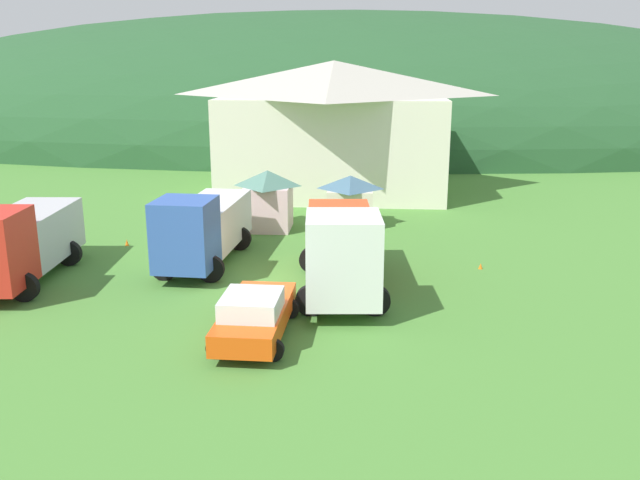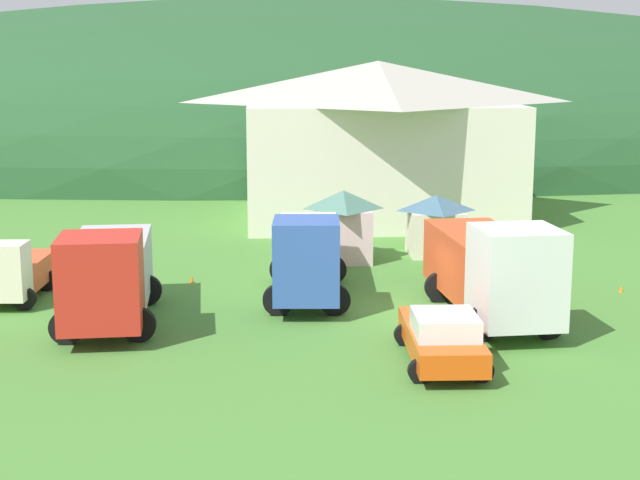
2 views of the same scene
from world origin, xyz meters
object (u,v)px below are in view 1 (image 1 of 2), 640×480
depot_building (334,124)px  traffic_cone_mid_row (127,245)px  play_shed_pink (268,199)px  play_shed_cream (350,200)px  crane_truck_red (16,240)px  heavy_rig_white (341,247)px  box_truck_blue (203,227)px  service_pickup_orange (255,314)px  traffic_cone_near_pickup (480,269)px

depot_building → traffic_cone_mid_row: size_ratio=24.66×
traffic_cone_mid_row → play_shed_pink: bearing=30.6°
play_shed_cream → crane_truck_red: bearing=-140.8°
heavy_rig_white → depot_building: bearing=179.6°
crane_truck_red → traffic_cone_mid_row: 6.50m
play_shed_cream → traffic_cone_mid_row: size_ratio=4.39×
box_truck_blue → traffic_cone_mid_row: size_ratio=12.83×
depot_building → play_shed_pink: bearing=-104.2°
play_shed_cream → heavy_rig_white: size_ratio=0.33×
play_shed_pink → crane_truck_red: bearing=-132.4°
service_pickup_orange → traffic_cone_near_pickup: bearing=135.3°
box_truck_blue → service_pickup_orange: (3.56, -7.89, -0.88)m
traffic_cone_near_pickup → traffic_cone_mid_row: traffic_cone_mid_row is taller
play_shed_cream → traffic_cone_mid_row: (-10.66, -4.82, -1.41)m
play_shed_cream → traffic_cone_near_pickup: 9.51m
depot_building → service_pickup_orange: (-1.19, -25.66, -3.60)m
play_shed_pink → heavy_rig_white: size_ratio=0.37×
play_shed_cream → box_truck_blue: bearing=-129.3°
depot_building → service_pickup_orange: size_ratio=2.99×
crane_truck_red → service_pickup_orange: crane_truck_red is taller
play_shed_pink → box_truck_blue: box_truck_blue is taller
play_shed_pink → box_truck_blue: 6.77m
play_shed_cream → depot_building: bearing=98.0°
depot_building → play_shed_pink: depot_building is taller
play_shed_cream → box_truck_blue: box_truck_blue is taller
play_shed_cream → play_shed_pink: 4.43m
box_truck_blue → traffic_cone_near_pickup: (12.04, 0.19, -1.71)m
depot_building → service_pickup_orange: bearing=-92.7°
play_shed_pink → traffic_cone_near_pickup: play_shed_pink is taller
play_shed_pink → play_shed_cream: bearing=13.9°
service_pickup_orange → traffic_cone_mid_row: bearing=-141.2°
depot_building → crane_truck_red: (-11.58, -20.82, -2.65)m
heavy_rig_white → service_pickup_orange: bearing=-33.5°
depot_building → traffic_cone_near_pickup: size_ratio=31.33×
service_pickup_orange → traffic_cone_mid_row: size_ratio=8.26×
traffic_cone_near_pickup → crane_truck_red: bearing=-170.2°
depot_building → traffic_cone_near_pickup: bearing=-67.5°
play_shed_pink → crane_truck_red: 12.94m
play_shed_pink → heavy_rig_white: (4.25, -9.79, 0.23)m
depot_building → traffic_cone_mid_row: bearing=-121.5°
crane_truck_red → heavy_rig_white: 12.98m
traffic_cone_near_pickup → depot_building: bearing=112.5°
play_shed_pink → traffic_cone_near_pickup: (10.14, -6.31, -1.62)m
depot_building → heavy_rig_white: (1.39, -21.06, -2.59)m
depot_building → play_shed_pink: (-2.85, -11.27, -2.81)m
box_truck_blue → traffic_cone_mid_row: bearing=-118.0°
heavy_rig_white → traffic_cone_near_pickup: 7.09m
box_truck_blue → traffic_cone_mid_row: box_truck_blue is taller
heavy_rig_white → crane_truck_red: bearing=-95.2°
depot_building → play_shed_cream: size_ratio=5.62×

